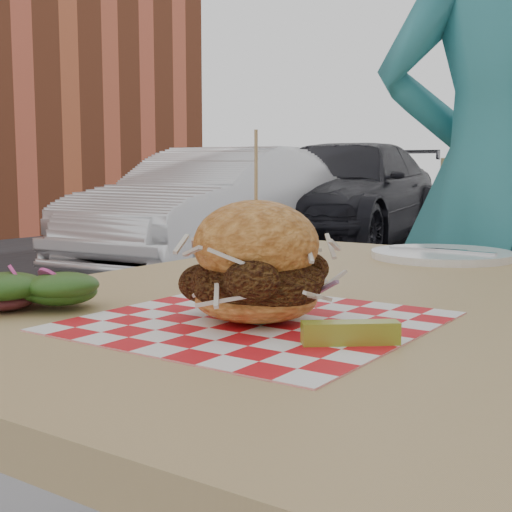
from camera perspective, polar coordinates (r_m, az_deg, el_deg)
The scene contains 10 objects.
diner at distance 1.91m, azimuth 19.19°, elevation 5.44°, with size 0.64×0.42×1.76m, color teal.
car_white at distance 6.55m, azimuth -3.07°, elevation 3.83°, with size 1.18×3.40×1.12m, color white.
car_dark at distance 8.58m, azimuth 6.87°, elevation 4.93°, with size 1.73×4.26×1.24m, color black.
patio_table at distance 1.04m, azimuth 6.24°, elevation -6.94°, with size 0.80×1.20×0.75m.
patio_chair at distance 1.89m, azimuth 19.25°, elevation -4.64°, with size 0.44×0.45×0.95m.
paper_liner at distance 0.80m, azimuth 0.00°, elevation -5.24°, with size 0.36×0.36×0.00m, color red.
sandwich at distance 0.79m, azimuth 0.00°, elevation -1.02°, with size 0.19×0.19×0.21m.
pickle_spear at distance 0.70m, azimuth 7.56°, elevation -6.11°, with size 0.10×0.02×0.02m, color olive.
side_salad at distance 0.91m, azimuth -17.39°, elevation -3.21°, with size 0.14×0.14×0.05m.
place_setting at distance 1.42m, azimuth 14.67°, elevation 0.11°, with size 0.27×0.27×0.02m.
Camera 1 is at (0.40, -0.78, 0.92)m, focal length 50.00 mm.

